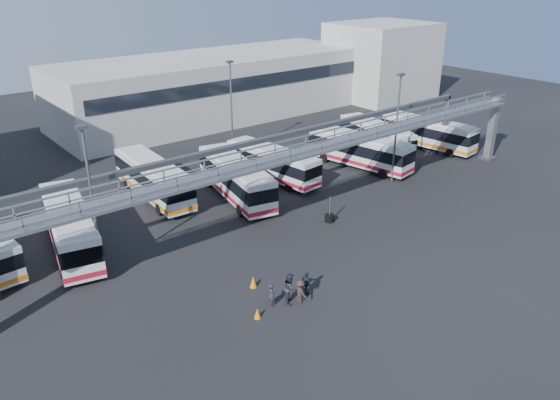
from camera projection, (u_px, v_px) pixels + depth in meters
ground at (357, 247)px, 39.99m from camera, size 140.00×140.00×0.00m
gantry at (305, 155)px, 42.00m from camera, size 51.40×5.15×7.10m
warehouse at (215, 87)px, 72.47m from camera, size 42.00×14.00×8.00m
building_right at (381, 61)px, 82.46m from camera, size 14.00×12.00×11.00m
light_pole_left at (92, 195)px, 34.27m from camera, size 0.70×0.35×10.21m
light_pole_mid at (397, 123)px, 49.58m from camera, size 0.70×0.35×10.21m
light_pole_back at (231, 105)px, 55.75m from camera, size 0.70×0.35×10.21m
bus_1 at (70, 226)px, 38.74m from camera, size 4.88×11.85×3.51m
bus_3 at (153, 178)px, 47.57m from camera, size 3.18×11.42×3.43m
bus_4 at (236, 177)px, 47.53m from camera, size 4.90×11.75×3.48m
bus_5 at (272, 162)px, 51.68m from camera, size 3.64×10.64×3.17m
bus_7 at (360, 150)px, 54.80m from camera, size 4.45×11.40×3.38m
bus_8 at (376, 136)px, 59.47m from camera, size 4.38×10.84×3.21m
bus_9 at (429, 133)px, 60.54m from camera, size 3.74×10.94×3.26m
pedestrian_a at (271, 295)px, 32.77m from camera, size 0.51×0.64×1.54m
pedestrian_b at (290, 288)px, 33.07m from camera, size 1.21×1.21×1.98m
pedestrian_c at (300, 292)px, 33.07m from camera, size 0.61×1.03×1.58m
pedestrian_d at (306, 283)px, 33.92m from camera, size 0.57×1.00×1.61m
cone_left at (257, 313)px, 31.82m from camera, size 0.42×0.42×0.67m
cone_right at (253, 282)px, 34.86m from camera, size 0.62×0.62×0.76m
tire_stack at (329, 217)px, 43.71m from camera, size 0.76×0.76×2.18m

